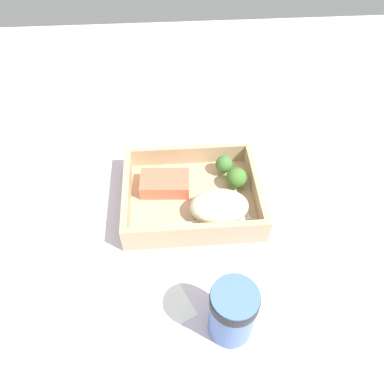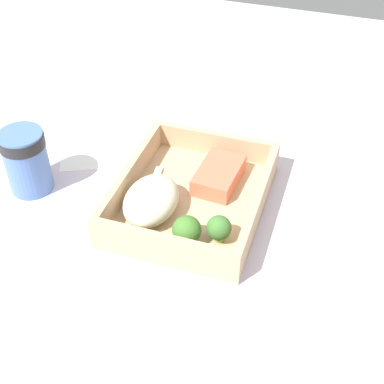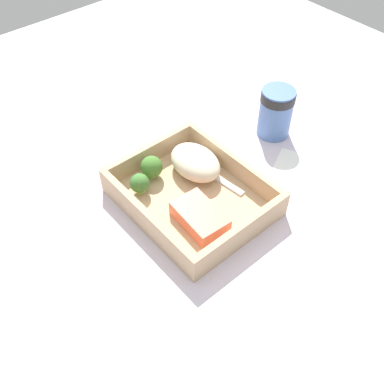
% 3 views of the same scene
% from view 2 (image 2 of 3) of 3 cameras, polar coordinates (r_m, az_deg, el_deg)
% --- Properties ---
extents(ground_plane, '(1.60, 1.60, 0.02)m').
position_cam_2_polar(ground_plane, '(0.83, 0.00, -1.93)').
color(ground_plane, silver).
extents(takeout_tray, '(0.26, 0.21, 0.01)m').
position_cam_2_polar(takeout_tray, '(0.82, 0.00, -1.11)').
color(takeout_tray, tan).
rests_on(takeout_tray, ground_plane).
extents(tray_rim, '(0.26, 0.21, 0.04)m').
position_cam_2_polar(tray_rim, '(0.80, 0.00, 0.30)').
color(tray_rim, tan).
rests_on(tray_rim, takeout_tray).
extents(salmon_fillet, '(0.10, 0.07, 0.03)m').
position_cam_2_polar(salmon_fillet, '(0.84, 2.86, 1.77)').
color(salmon_fillet, '#E76C4D').
rests_on(salmon_fillet, takeout_tray).
extents(mashed_potatoes, '(0.11, 0.08, 0.05)m').
position_cam_2_polar(mashed_potatoes, '(0.78, -4.38, -0.88)').
color(mashed_potatoes, beige).
rests_on(mashed_potatoes, takeout_tray).
extents(broccoli_floret_1, '(0.04, 0.04, 0.04)m').
position_cam_2_polar(broccoli_floret_1, '(0.74, 2.89, -3.89)').
color(broccoli_floret_1, '#80A551').
rests_on(broccoli_floret_1, takeout_tray).
extents(broccoli_floret_2, '(0.04, 0.04, 0.05)m').
position_cam_2_polar(broccoli_floret_2, '(0.73, -0.56, -4.11)').
color(broccoli_floret_2, '#7FA15C').
rests_on(broccoli_floret_2, takeout_tray).
extents(fork, '(0.16, 0.04, 0.00)m').
position_cam_2_polar(fork, '(0.80, -5.02, -1.34)').
color(fork, white).
rests_on(fork, takeout_tray).
extents(paper_cup, '(0.07, 0.07, 0.10)m').
position_cam_2_polar(paper_cup, '(0.86, -17.31, 3.46)').
color(paper_cup, '#5074B6').
rests_on(paper_cup, ground_plane).
extents(receipt_slip, '(0.14, 0.14, 0.00)m').
position_cam_2_polar(receipt_slip, '(0.94, -10.42, 4.26)').
color(receipt_slip, white).
rests_on(receipt_slip, ground_plane).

